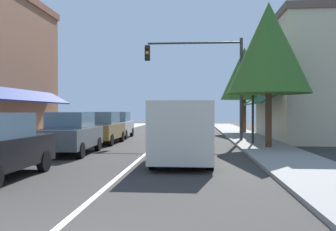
{
  "coord_description": "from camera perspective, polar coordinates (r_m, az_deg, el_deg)",
  "views": [
    {
      "loc": [
        2.13,
        -4.31,
        1.81
      ],
      "look_at": [
        0.59,
        15.99,
        1.57
      ],
      "focal_mm": 39.44,
      "sensor_mm": 36.0,
      "label": 1
    }
  ],
  "objects": [
    {
      "name": "ground_plane",
      "position": [
        22.48,
        -1.12,
        -3.95
      ],
      "size": [
        80.0,
        80.0,
        0.0
      ],
      "primitive_type": "plane",
      "color": "#33302D"
    },
    {
      "name": "sidewalk_left",
      "position": [
        23.64,
        -14.54,
        -3.6
      ],
      "size": [
        2.6,
        56.0,
        0.12
      ],
      "primitive_type": "cube",
      "color": "#A39E99",
      "rests_on": "ground"
    },
    {
      "name": "sidewalk_right",
      "position": [
        22.63,
        12.91,
        -3.78
      ],
      "size": [
        2.6,
        56.0,
        0.12
      ],
      "primitive_type": "cube",
      "color": "gray",
      "rests_on": "ground"
    },
    {
      "name": "lane_center_stripe",
      "position": [
        22.48,
        -1.12,
        -3.94
      ],
      "size": [
        0.14,
        52.0,
        0.01
      ],
      "primitive_type": "cube",
      "color": "silver",
      "rests_on": "ground"
    },
    {
      "name": "storefront_right_block",
      "position": [
        25.48,
        21.31,
        4.94
      ],
      "size": [
        6.8,
        10.2,
        7.45
      ],
      "color": "beige",
      "rests_on": "ground"
    },
    {
      "name": "parked_car_second_left",
      "position": [
        15.99,
        -14.73,
        -2.69
      ],
      "size": [
        1.85,
        4.13,
        1.77
      ],
      "rotation": [
        0.0,
        0.0,
        0.02
      ],
      "color": "#4C5156",
      "rests_on": "ground"
    },
    {
      "name": "parked_car_third_left",
      "position": [
        20.81,
        -10.07,
        -1.9
      ],
      "size": [
        1.83,
        4.12,
        1.77
      ],
      "rotation": [
        0.0,
        0.0,
        -0.01
      ],
      "color": "brown",
      "rests_on": "ground"
    },
    {
      "name": "parked_car_far_left",
      "position": [
        25.24,
        -7.88,
        -1.45
      ],
      "size": [
        1.85,
        4.14,
        1.77
      ],
      "rotation": [
        0.0,
        0.0,
        0.02
      ],
      "color": "#B7BABF",
      "rests_on": "ground"
    },
    {
      "name": "van_in_lane",
      "position": [
        13.01,
        2.39,
        -2.25
      ],
      "size": [
        2.03,
        5.19,
        2.12
      ],
      "rotation": [
        0.0,
        0.0,
        -0.01
      ],
      "color": "beige",
      "rests_on": "ground"
    },
    {
      "name": "traffic_signal_mast_arm",
      "position": [
        22.13,
        6.22,
        6.9
      ],
      "size": [
        5.8,
        0.5,
        6.13
      ],
      "color": "#333333",
      "rests_on": "ground"
    },
    {
      "name": "street_lamp_right_mid",
      "position": [
        19.96,
        12.99,
        5.32
      ],
      "size": [
        0.36,
        0.36,
        5.15
      ],
      "color": "black",
      "rests_on": "ground"
    },
    {
      "name": "tree_right_near",
      "position": [
        18.29,
        15.3,
        10.02
      ],
      "size": [
        3.93,
        3.93,
        6.96
      ],
      "color": "#4C331E",
      "rests_on": "ground"
    },
    {
      "name": "tree_right_far",
      "position": [
        30.56,
        11.72,
        6.37
      ],
      "size": [
        3.83,
        3.83,
        6.97
      ],
      "color": "#4C331E",
      "rests_on": "ground"
    }
  ]
}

